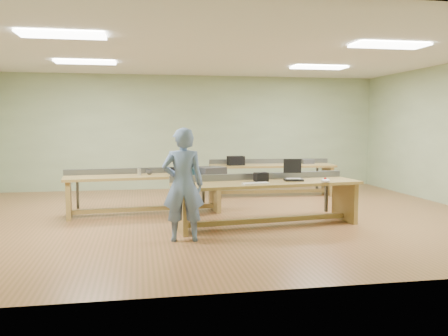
{
  "coord_description": "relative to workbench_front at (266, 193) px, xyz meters",
  "views": [
    {
      "loc": [
        -1.47,
        -8.6,
        1.72
      ],
      "look_at": [
        -0.02,
        -0.6,
        0.96
      ],
      "focal_mm": 38.0,
      "sensor_mm": 36.0,
      "label": 1
    }
  ],
  "objects": [
    {
      "name": "parts_bin_grey",
      "position": [
        -0.71,
        1.36,
        0.25
      ],
      "size": [
        0.57,
        0.48,
        0.13
      ],
      "primitive_type": "cube",
      "rotation": [
        0.0,
        0.0,
        0.4
      ],
      "color": "#333436",
      "rests_on": "workbench_mid"
    },
    {
      "name": "person",
      "position": [
        -1.49,
        -0.82,
        0.27
      ],
      "size": [
        0.63,
        0.44,
        1.67
      ],
      "primitive_type": "imported",
      "rotation": [
        0.0,
        0.0,
        3.08
      ],
      "color": "slate",
      "rests_on": "floor"
    },
    {
      "name": "trackball_mouse",
      "position": [
        0.92,
        -0.33,
        0.22
      ],
      "size": [
        0.19,
        0.21,
        0.07
      ],
      "primitive_type": "ellipsoid",
      "rotation": [
        0.0,
        0.0,
        0.36
      ],
      "color": "white",
      "rests_on": "workbench_front"
    },
    {
      "name": "task_chair",
      "position": [
        -1.31,
        1.0,
        -0.23
      ],
      "size": [
        0.56,
        0.56,
        0.92
      ],
      "rotation": [
        0.0,
        0.0,
        0.13
      ],
      "color": "black",
      "rests_on": "floor"
    },
    {
      "name": "tray_back",
      "position": [
        1.97,
        3.34,
        0.24
      ],
      "size": [
        0.29,
        0.22,
        0.11
      ],
      "primitive_type": "cube",
      "rotation": [
        0.0,
        0.0,
        -0.07
      ],
      "color": "#333436",
      "rests_on": "workbench_back"
    },
    {
      "name": "workbench_back",
      "position": [
        1.04,
        3.3,
        -0.0
      ],
      "size": [
        3.02,
        0.98,
        0.86
      ],
      "rotation": [
        0.0,
        0.0,
        -0.06
      ],
      "color": "#A98A47",
      "rests_on": "floor"
    },
    {
      "name": "camera_bag",
      "position": [
        -0.08,
        0.04,
        0.26
      ],
      "size": [
        0.25,
        0.19,
        0.15
      ],
      "primitive_type": "cube",
      "rotation": [
        0.0,
        0.0,
        0.25
      ],
      "color": "black",
      "rests_on": "workbench_front"
    },
    {
      "name": "laptop_base",
      "position": [
        0.49,
        0.04,
        0.2
      ],
      "size": [
        0.34,
        0.3,
        0.03
      ],
      "primitive_type": "cube",
      "rotation": [
        0.0,
        0.0,
        -0.14
      ],
      "color": "black",
      "rests_on": "workbench_front"
    },
    {
      "name": "ceiling",
      "position": [
        -0.65,
        0.92,
        2.44
      ],
      "size": [
        10.0,
        10.0,
        0.0
      ],
      "primitive_type": "plane",
      "color": "silver",
      "rests_on": "wall_back"
    },
    {
      "name": "floor",
      "position": [
        -0.65,
        0.92,
        -0.56
      ],
      "size": [
        10.0,
        10.0,
        0.0
      ],
      "primitive_type": "plane",
      "color": "#915C37",
      "rests_on": "ground"
    },
    {
      "name": "mug",
      "position": [
        -1.92,
        1.49,
        0.23
      ],
      "size": [
        0.13,
        0.13,
        0.09
      ],
      "primitive_type": "imported",
      "rotation": [
        0.0,
        0.0,
        0.08
      ],
      "color": "#333436",
      "rests_on": "workbench_mid"
    },
    {
      "name": "workbench_front",
      "position": [
        0.0,
        0.0,
        0.0
      ],
      "size": [
        3.26,
        1.23,
        0.86
      ],
      "rotation": [
        0.0,
        0.0,
        0.12
      ],
      "color": "#A98A47",
      "rests_on": "floor"
    },
    {
      "name": "storage_box_back",
      "position": [
        0.14,
        3.25,
        0.29
      ],
      "size": [
        0.4,
        0.3,
        0.21
      ],
      "primitive_type": "cube",
      "rotation": [
        0.0,
        0.0,
        0.1
      ],
      "color": "black",
      "rests_on": "workbench_back"
    },
    {
      "name": "drinks_can",
      "position": [
        -2.11,
        1.4,
        0.25
      ],
      "size": [
        0.08,
        0.08,
        0.13
      ],
      "primitive_type": "cylinder",
      "rotation": [
        0.0,
        0.0,
        -0.12
      ],
      "color": "silver",
      "rests_on": "workbench_mid"
    },
    {
      "name": "laptop_screen",
      "position": [
        0.51,
        0.16,
        0.43
      ],
      "size": [
        0.31,
        0.06,
        0.24
      ],
      "primitive_type": "cube",
      "rotation": [
        0.0,
        0.0,
        -0.14
      ],
      "color": "black",
      "rests_on": "laptop_base"
    },
    {
      "name": "fluor_panels",
      "position": [
        -0.65,
        0.92,
        2.41
      ],
      "size": [
        6.2,
        3.5,
        0.03
      ],
      "color": "white",
      "rests_on": "ceiling"
    },
    {
      "name": "workbench_mid",
      "position": [
        -2.02,
        1.44,
        -0.0
      ],
      "size": [
        3.03,
        1.08,
        0.86
      ],
      "rotation": [
        0.0,
        0.0,
        0.1
      ],
      "color": "#A98A47",
      "rests_on": "floor"
    },
    {
      "name": "wall_front",
      "position": [
        -0.65,
        -3.08,
        0.94
      ],
      "size": [
        10.0,
        0.04,
        3.0
      ],
      "primitive_type": "cube",
      "color": "#A4BA8D",
      "rests_on": "floor"
    },
    {
      "name": "parts_bin_teal",
      "position": [
        -1.25,
        1.33,
        0.26
      ],
      "size": [
        0.48,
        0.42,
        0.14
      ],
      "primitive_type": "cube",
      "rotation": [
        0.0,
        0.0,
        -0.35
      ],
      "color": "#12333D",
      "rests_on": "workbench_mid"
    },
    {
      "name": "wall_back",
      "position": [
        -0.65,
        4.92,
        0.94
      ],
      "size": [
        10.0,
        0.04,
        3.0
      ],
      "primitive_type": "cube",
      "color": "#A4BA8D",
      "rests_on": "floor"
    },
    {
      "name": "keyboard",
      "position": [
        -0.26,
        -0.31,
        0.2
      ],
      "size": [
        0.45,
        0.22,
        0.02
      ],
      "primitive_type": "cube",
      "rotation": [
        0.0,
        0.0,
        0.2
      ],
      "color": "beige",
      "rests_on": "workbench_front"
    }
  ]
}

